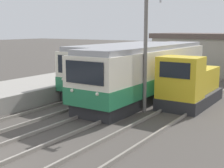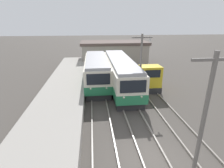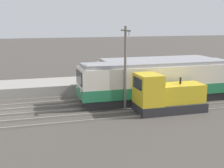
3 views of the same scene
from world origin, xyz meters
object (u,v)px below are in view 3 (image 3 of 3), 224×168
commuter_train_center (157,83)px  shunting_locomotive (166,96)px  commuter_train_left (156,77)px  catenary_mast_mid (125,65)px

commuter_train_center → shunting_locomotive: 3.08m
commuter_train_left → catenary_mast_mid: 6.55m
shunting_locomotive → catenary_mast_mid: size_ratio=0.83×
shunting_locomotive → catenary_mast_mid: catenary_mast_mid is taller
commuter_train_center → shunting_locomotive: size_ratio=2.53×
catenary_mast_mid → commuter_train_center: bearing=114.0°
shunting_locomotive → catenary_mast_mid: 3.96m
commuter_train_center → commuter_train_left: bearing=157.7°
shunting_locomotive → catenary_mast_mid: bearing=-118.0°
commuter_train_left → catenary_mast_mid: catenary_mast_mid is taller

